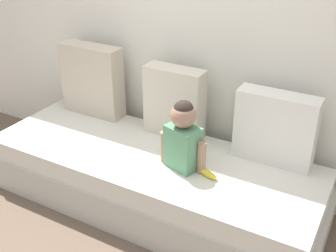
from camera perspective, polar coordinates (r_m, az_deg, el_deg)
The scene contains 8 objects.
ground_plane at distance 3.15m, azimuth -2.11°, elevation -10.27°, with size 12.00×12.00×0.00m, color brown.
back_wall at distance 3.05m, azimuth 3.09°, elevation 14.84°, with size 5.61×0.10×2.52m, color silver.
couch at distance 3.03m, azimuth -2.17°, elevation -7.19°, with size 2.41×0.86×0.42m.
throw_pillow_left at distance 3.42m, azimuth -10.25°, elevation 6.15°, with size 0.52×0.16×0.57m, color #C1B29E.
throw_pillow_center at distance 3.04m, azimuth 0.88°, elevation 3.25°, with size 0.44×0.16×0.52m, color beige.
throw_pillow_right at distance 2.81m, azimuth 14.38°, elevation -0.28°, with size 0.52×0.16×0.48m, color silver.
toddler at distance 2.66m, azimuth 2.06°, elevation -1.29°, with size 0.33×0.21×0.48m.
banana at distance 2.68m, azimuth 5.37°, elevation -6.43°, with size 0.17×0.04×0.04m, color yellow.
Camera 1 is at (1.31, -2.11, 1.95)m, focal length 44.86 mm.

